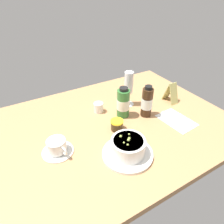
# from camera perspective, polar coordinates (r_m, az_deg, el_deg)

# --- Properties ---
(ground_plane) EXTENTS (1.10, 0.84, 0.03)m
(ground_plane) POSITION_cam_1_polar(r_m,az_deg,el_deg) (0.98, 1.01, -3.63)
(ground_plane) COLOR #B27F51
(porridge_bowl) EXTENTS (0.20, 0.20, 0.08)m
(porridge_bowl) POSITION_cam_1_polar(r_m,az_deg,el_deg) (0.79, 4.56, -10.19)
(porridge_bowl) COLOR white
(porridge_bowl) RESTS_ON ground_plane
(cutlery_setting) EXTENTS (0.14, 0.19, 0.01)m
(cutlery_setting) POSITION_cam_1_polar(r_m,az_deg,el_deg) (1.04, 17.78, -2.03)
(cutlery_setting) COLOR white
(cutlery_setting) RESTS_ON ground_plane
(coffee_cup) EXTENTS (0.13, 0.13, 0.06)m
(coffee_cup) POSITION_cam_1_polar(r_m,az_deg,el_deg) (0.83, -15.42, -9.60)
(coffee_cup) COLOR white
(coffee_cup) RESTS_ON ground_plane
(creamer_jug) EXTENTS (0.05, 0.06, 0.06)m
(creamer_jug) POSITION_cam_1_polar(r_m,az_deg,el_deg) (1.04, -3.84, 1.36)
(creamer_jug) COLOR white
(creamer_jug) RESTS_ON ground_plane
(wine_glass) EXTENTS (0.07, 0.07, 0.19)m
(wine_glass) POSITION_cam_1_polar(r_m,az_deg,el_deg) (1.05, 4.79, 7.86)
(wine_glass) COLOR white
(wine_glass) RESTS_ON ground_plane
(jam_jar) EXTENTS (0.06, 0.06, 0.05)m
(jam_jar) POSITION_cam_1_polar(r_m,az_deg,el_deg) (0.91, 1.42, -3.71)
(jam_jar) COLOR #332713
(jam_jar) RESTS_ON ground_plane
(sauce_bottle_green) EXTENTS (0.06, 0.06, 0.16)m
(sauce_bottle_green) POSITION_cam_1_polar(r_m,az_deg,el_deg) (0.98, 3.21, 2.57)
(sauce_bottle_green) COLOR #337233
(sauce_bottle_green) RESTS_ON ground_plane
(sauce_bottle_brown) EXTENTS (0.05, 0.05, 0.17)m
(sauce_bottle_brown) POSITION_cam_1_polar(r_m,az_deg,el_deg) (0.99, 9.94, 2.77)
(sauce_bottle_brown) COLOR #382314
(sauce_bottle_brown) RESTS_ON ground_plane
(menu_card) EXTENTS (0.05, 0.08, 0.11)m
(menu_card) POSITION_cam_1_polar(r_m,az_deg,el_deg) (1.15, 16.58, 5.41)
(menu_card) COLOR tan
(menu_card) RESTS_ON ground_plane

